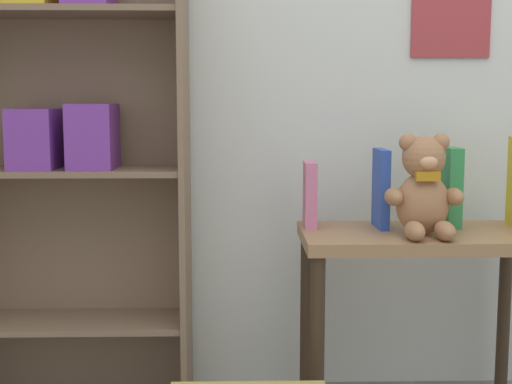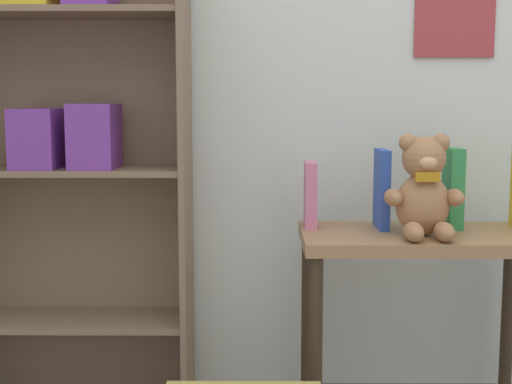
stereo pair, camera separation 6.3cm
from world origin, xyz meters
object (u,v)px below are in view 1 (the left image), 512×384
object	(u,v)px
display_table	(420,263)
book_standing_pink	(310,194)
bookshelf_side	(69,141)
book_standing_blue	(381,189)
book_standing_green	(451,188)
teddy_bear	(424,189)

from	to	relation	value
display_table	book_standing_pink	distance (m)	0.38
bookshelf_side	book_standing_blue	world-z (taller)	bookshelf_side
bookshelf_side	book_standing_green	xyz separation A→B (m)	(1.15, -0.09, -0.14)
bookshelf_side	display_table	distance (m)	1.11
display_table	book_standing_pink	bearing A→B (deg)	164.94
book_standing_pink	book_standing_green	bearing A→B (deg)	-0.87
teddy_bear	book_standing_green	xyz separation A→B (m)	(0.12, 0.13, -0.01)
teddy_bear	book_standing_pink	size ratio (longest dim) A/B	1.47
display_table	book_standing_pink	size ratio (longest dim) A/B	3.54
display_table	book_standing_blue	size ratio (longest dim) A/B	2.95
display_table	book_standing_blue	world-z (taller)	book_standing_blue
display_table	book_standing_blue	bearing A→B (deg)	146.47
book_standing_pink	book_standing_blue	distance (m)	0.21
display_table	book_standing_green	world-z (taller)	book_standing_green
teddy_bear	book_standing_blue	distance (m)	0.16
teddy_bear	book_standing_blue	world-z (taller)	teddy_bear
teddy_bear	book_standing_pink	bearing A→B (deg)	154.51
display_table	teddy_bear	world-z (taller)	teddy_bear
bookshelf_side	teddy_bear	xyz separation A→B (m)	(1.03, -0.22, -0.13)
bookshelf_side	book_standing_green	bearing A→B (deg)	-4.60
book_standing_blue	book_standing_green	bearing A→B (deg)	-0.19
book_standing_blue	book_standing_green	size ratio (longest dim) A/B	0.98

